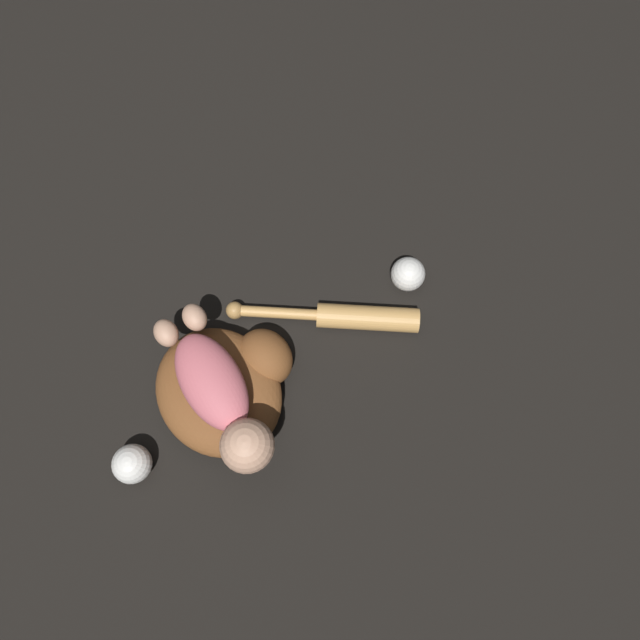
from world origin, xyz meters
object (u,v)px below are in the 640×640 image
(baby_figure, at_px, (220,397))
(baseball, at_px, (408,274))
(baseball_glove, at_px, (227,385))
(baseball_spare, at_px, (132,464))
(baseball_bat, at_px, (346,317))

(baby_figure, relative_size, baseball, 4.81)
(baseball_glove, xyz_separation_m, baseball_spare, (0.07, -0.24, -0.01))
(baseball_glove, xyz_separation_m, baby_figure, (0.04, -0.02, 0.09))
(baseball, relative_size, baseball_spare, 0.96)
(baseball, bearing_deg, baseball_spare, -78.61)
(baseball_bat, xyz_separation_m, baseball_spare, (0.11, -0.53, 0.01))
(baby_figure, xyz_separation_m, baseball_bat, (-0.08, 0.31, -0.12))
(baby_figure, height_order, baseball, baby_figure)
(baseball, bearing_deg, baby_figure, -76.63)
(baseball_bat, bearing_deg, baseball_glove, -81.97)
(baseball_glove, height_order, baseball_bat, baseball_glove)
(baseball, height_order, baseball_spare, baseball_spare)
(baby_figure, distance_m, baseball, 0.51)
(baseball_bat, relative_size, baseball, 5.07)
(baseball_glove, xyz_separation_m, baseball_bat, (-0.04, 0.30, -0.02))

